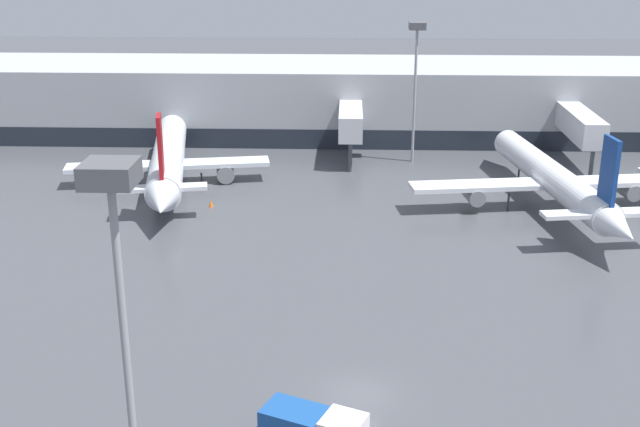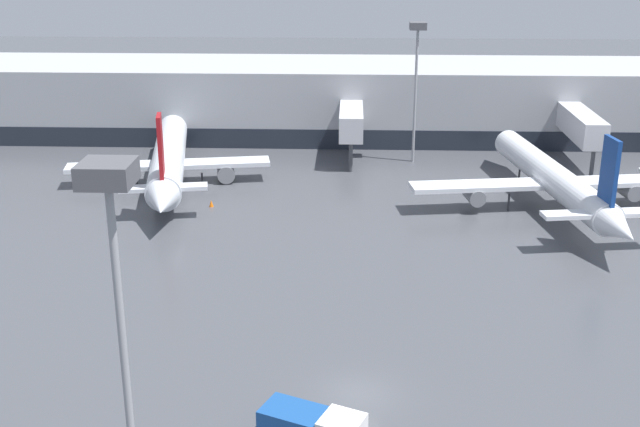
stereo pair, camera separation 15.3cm
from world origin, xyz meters
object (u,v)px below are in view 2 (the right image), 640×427
object	(u,v)px
service_truck_0	(313,427)
parked_jet_1	(169,159)
parked_jet_0	(553,179)
traffic_cone_0	(211,203)
apron_light_mast_3	(115,262)
apron_light_mast_2	(417,50)

from	to	relation	value
service_truck_0	parked_jet_1	bearing A→B (deg)	134.18
parked_jet_0	traffic_cone_0	xyz separation A→B (m)	(-32.27, -1.01, -2.53)
parked_jet_0	apron_light_mast_3	bearing A→B (deg)	141.80
parked_jet_1	apron_light_mast_3	xyz separation A→B (m)	(10.57, -53.47, 11.35)
traffic_cone_0	apron_light_mast_3	size ratio (longest dim) A/B	0.04
apron_light_mast_2	apron_light_mast_3	size ratio (longest dim) A/B	0.89
service_truck_0	apron_light_mast_2	xyz separation A→B (m)	(8.79, 54.25, 11.08)
apron_light_mast_2	traffic_cone_0	bearing A→B (deg)	-140.56
parked_jet_1	apron_light_mast_3	distance (m)	55.68
parked_jet_0	traffic_cone_0	bearing A→B (deg)	83.62
service_truck_0	apron_light_mast_3	size ratio (longest dim) A/B	0.32
service_truck_0	parked_jet_0	bearing A→B (deg)	85.07
service_truck_0	traffic_cone_0	xyz separation A→B (m)	(-11.50, 37.56, -1.11)
parked_jet_1	traffic_cone_0	distance (m)	9.47
parked_jet_1	apron_light_mast_2	distance (m)	29.24
parked_jet_0	parked_jet_1	xyz separation A→B (m)	(-37.83, 6.32, -0.29)
parked_jet_0	parked_jet_1	world-z (taller)	parked_jet_1
service_truck_0	apron_light_mast_3	world-z (taller)	apron_light_mast_3
parked_jet_0	service_truck_0	size ratio (longest dim) A/B	5.78
parked_jet_1	traffic_cone_0	world-z (taller)	parked_jet_1
traffic_cone_0	apron_light_mast_3	xyz separation A→B (m)	(5.00, -46.15, 13.59)
parked_jet_1	apron_light_mast_2	xyz separation A→B (m)	(25.85, 9.36, 9.95)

